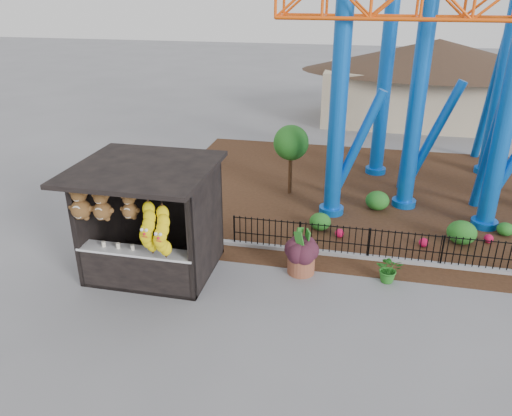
% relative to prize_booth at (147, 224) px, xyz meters
% --- Properties ---
extents(ground, '(120.00, 120.00, 0.00)m').
position_rel_prize_booth_xyz_m(ground, '(3.01, -0.90, -1.54)').
color(ground, slate).
rests_on(ground, ground).
extents(mulch_bed, '(18.00, 12.00, 0.02)m').
position_rel_prize_booth_xyz_m(mulch_bed, '(7.01, 7.10, -1.53)').
color(mulch_bed, '#331E11').
rests_on(mulch_bed, ground).
extents(curb, '(18.00, 0.18, 0.12)m').
position_rel_prize_booth_xyz_m(curb, '(7.01, 2.10, -1.48)').
color(curb, gray).
rests_on(curb, ground).
extents(prize_booth, '(3.50, 3.40, 3.12)m').
position_rel_prize_booth_xyz_m(prize_booth, '(0.00, 0.00, 0.00)').
color(prize_booth, black).
rests_on(prize_booth, ground).
extents(picket_fence, '(12.20, 0.06, 1.00)m').
position_rel_prize_booth_xyz_m(picket_fence, '(7.91, 2.10, -1.04)').
color(picket_fence, black).
rests_on(picket_fence, ground).
extents(roller_coaster, '(11.00, 6.37, 10.82)m').
position_rel_prize_booth_xyz_m(roller_coaster, '(8.13, 7.33, 4.91)').
color(roller_coaster, blue).
rests_on(roller_coaster, ground).
extents(terracotta_planter, '(0.99, 0.99, 0.58)m').
position_rel_prize_booth_xyz_m(terracotta_planter, '(4.01, 0.98, -1.24)').
color(terracotta_planter, brown).
rests_on(terracotta_planter, ground).
extents(planter_foliage, '(0.70, 0.70, 0.64)m').
position_rel_prize_booth_xyz_m(planter_foliage, '(4.01, 0.98, -0.63)').
color(planter_foliage, '#341520').
rests_on(planter_foliage, terracotta_planter).
extents(potted_plant, '(0.71, 0.62, 0.77)m').
position_rel_prize_booth_xyz_m(potted_plant, '(6.36, 1.01, -1.15)').
color(potted_plant, '#1E611C').
rests_on(potted_plant, ground).
extents(landscaping, '(8.07, 3.09, 0.71)m').
position_rel_prize_booth_xyz_m(landscaping, '(7.60, 4.35, -1.22)').
color(landscaping, '#1F5D1B').
rests_on(landscaping, mulch_bed).
extents(pavilion, '(15.00, 15.00, 4.80)m').
position_rel_prize_booth_xyz_m(pavilion, '(9.01, 19.10, 1.53)').
color(pavilion, '#BFAD8C').
rests_on(pavilion, ground).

